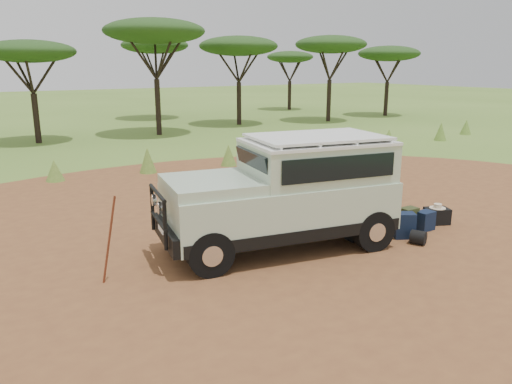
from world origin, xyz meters
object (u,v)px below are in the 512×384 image
safari_vehicle (287,196)px  backpack_navy (404,225)px  walking_staff (109,240)px  backpack_olive (409,219)px  hard_case (437,216)px  backpack_black (357,226)px  duffel_navy (425,221)px

safari_vehicle → backpack_navy: bearing=-9.4°
safari_vehicle → walking_staff: safari_vehicle is taller
backpack_olive → hard_case: backpack_olive is taller
walking_staff → backpack_black: bearing=-64.4°
backpack_navy → duffel_navy: size_ratio=1.27×
walking_staff → backpack_olive: walking_staff is taller
walking_staff → backpack_black: (5.13, -0.65, -0.48)m
safari_vehicle → hard_case: safari_vehicle is taller
backpack_navy → walking_staff: bearing=-160.3°
safari_vehicle → duffel_navy: safari_vehicle is taller
walking_staff → backpack_navy: bearing=-67.6°
duffel_navy → backpack_olive: bearing=143.0°
backpack_navy → duffel_navy: backpack_navy is taller
walking_staff → backpack_black: 5.20m
backpack_navy → hard_case: size_ratio=1.05×
walking_staff → backpack_navy: walking_staff is taller
backpack_black → hard_case: bearing=1.8°
walking_staff → duffel_navy: walking_staff is taller
duffel_navy → hard_case: (0.62, 0.16, -0.03)m
backpack_navy → hard_case: 1.46m
duffel_navy → hard_case: 0.64m
backpack_black → backpack_olive: (1.45, -0.14, -0.04)m
backpack_black → backpack_navy: 1.05m
walking_staff → safari_vehicle: bearing=-60.4°
backpack_navy → hard_case: bearing=40.5°
backpack_black → duffel_navy: backpack_black is taller
backpack_navy → hard_case: backpack_navy is taller
walking_staff → hard_case: (7.51, -0.84, -0.59)m
safari_vehicle → walking_staff: size_ratio=3.13×
backpack_black → duffel_navy: size_ratio=1.34×
walking_staff → backpack_navy: size_ratio=2.81×
safari_vehicle → backpack_black: size_ratio=8.33×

